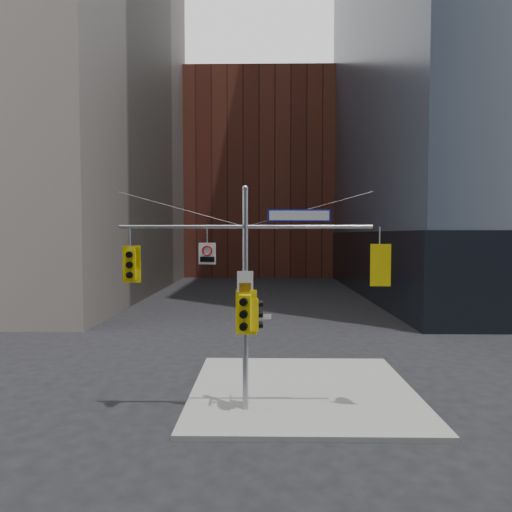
{
  "coord_description": "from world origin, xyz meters",
  "views": [
    {
      "loc": [
        0.57,
        -12.39,
        5.76
      ],
      "look_at": [
        0.34,
        2.0,
        5.07
      ],
      "focal_mm": 32.0,
      "sensor_mm": 36.0,
      "label": 1
    }
  ],
  "objects_px": {
    "traffic_light_pole_side": "(255,314)",
    "signal_assembly": "(245,277)",
    "street_sign_blade": "(299,216)",
    "traffic_light_east_arm": "(379,265)",
    "traffic_light_pole_front": "(245,313)",
    "traffic_light_west_arm": "(131,264)",
    "regulatory_sign_arm": "(207,253)"
  },
  "relations": [
    {
      "from": "traffic_light_east_arm",
      "to": "traffic_light_pole_side",
      "type": "height_order",
      "value": "traffic_light_east_arm"
    },
    {
      "from": "traffic_light_west_arm",
      "to": "traffic_light_pole_front",
      "type": "xyz_separation_m",
      "value": [
        3.65,
        -0.28,
        -1.5
      ]
    },
    {
      "from": "traffic_light_pole_front",
      "to": "regulatory_sign_arm",
      "type": "relative_size",
      "value": 2.07
    },
    {
      "from": "street_sign_blade",
      "to": "regulatory_sign_arm",
      "type": "distance_m",
      "value": 3.14
    },
    {
      "from": "signal_assembly",
      "to": "traffic_light_pole_side",
      "type": "relative_size",
      "value": 7.82
    },
    {
      "from": "signal_assembly",
      "to": "regulatory_sign_arm",
      "type": "relative_size",
      "value": 11.7
    },
    {
      "from": "traffic_light_east_arm",
      "to": "traffic_light_pole_front",
      "type": "relative_size",
      "value": 0.93
    },
    {
      "from": "traffic_light_pole_side",
      "to": "regulatory_sign_arm",
      "type": "height_order",
      "value": "regulatory_sign_arm"
    },
    {
      "from": "traffic_light_west_arm",
      "to": "traffic_light_east_arm",
      "type": "distance_m",
      "value": 7.88
    },
    {
      "from": "traffic_light_pole_side",
      "to": "street_sign_blade",
      "type": "height_order",
      "value": "street_sign_blade"
    },
    {
      "from": "traffic_light_pole_side",
      "to": "regulatory_sign_arm",
      "type": "relative_size",
      "value": 1.5
    },
    {
      "from": "traffic_light_west_arm",
      "to": "traffic_light_pole_side",
      "type": "distance_m",
      "value": 4.28
    },
    {
      "from": "traffic_light_west_arm",
      "to": "traffic_light_pole_front",
      "type": "relative_size",
      "value": 0.85
    },
    {
      "from": "signal_assembly",
      "to": "street_sign_blade",
      "type": "relative_size",
      "value": 3.98
    },
    {
      "from": "traffic_light_east_arm",
      "to": "traffic_light_pole_front",
      "type": "height_order",
      "value": "traffic_light_east_arm"
    },
    {
      "from": "street_sign_blade",
      "to": "traffic_light_pole_side",
      "type": "bearing_deg",
      "value": 176.9
    },
    {
      "from": "traffic_light_pole_side",
      "to": "traffic_light_pole_front",
      "type": "distance_m",
      "value": 0.44
    },
    {
      "from": "traffic_light_east_arm",
      "to": "signal_assembly",
      "type": "bearing_deg",
      "value": 2.89
    },
    {
      "from": "traffic_light_west_arm",
      "to": "traffic_light_pole_front",
      "type": "bearing_deg",
      "value": -8.49
    },
    {
      "from": "traffic_light_east_arm",
      "to": "traffic_light_pole_side",
      "type": "relative_size",
      "value": 1.29
    },
    {
      "from": "signal_assembly",
      "to": "traffic_light_west_arm",
      "type": "height_order",
      "value": "signal_assembly"
    },
    {
      "from": "traffic_light_east_arm",
      "to": "traffic_light_pole_front",
      "type": "distance_m",
      "value": 4.5
    },
    {
      "from": "traffic_light_east_arm",
      "to": "street_sign_blade",
      "type": "height_order",
      "value": "street_sign_blade"
    },
    {
      "from": "traffic_light_east_arm",
      "to": "traffic_light_west_arm",
      "type": "bearing_deg",
      "value": 2.8
    },
    {
      "from": "traffic_light_pole_side",
      "to": "signal_assembly",
      "type": "bearing_deg",
      "value": 82.78
    },
    {
      "from": "traffic_light_west_arm",
      "to": "signal_assembly",
      "type": "bearing_deg",
      "value": -4.32
    },
    {
      "from": "traffic_light_pole_side",
      "to": "traffic_light_west_arm",
      "type": "bearing_deg",
      "value": 80.25
    },
    {
      "from": "traffic_light_pole_front",
      "to": "street_sign_blade",
      "type": "xyz_separation_m",
      "value": [
        1.7,
        0.27,
        3.05
      ]
    },
    {
      "from": "traffic_light_west_arm",
      "to": "street_sign_blade",
      "type": "relative_size",
      "value": 0.6
    },
    {
      "from": "regulatory_sign_arm",
      "to": "traffic_light_pole_side",
      "type": "bearing_deg",
      "value": 6.54
    },
    {
      "from": "traffic_light_east_arm",
      "to": "regulatory_sign_arm",
      "type": "xyz_separation_m",
      "value": [
        -5.44,
        -0.02,
        0.37
      ]
    },
    {
      "from": "traffic_light_pole_front",
      "to": "traffic_light_pole_side",
      "type": "bearing_deg",
      "value": 50.36
    }
  ]
}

